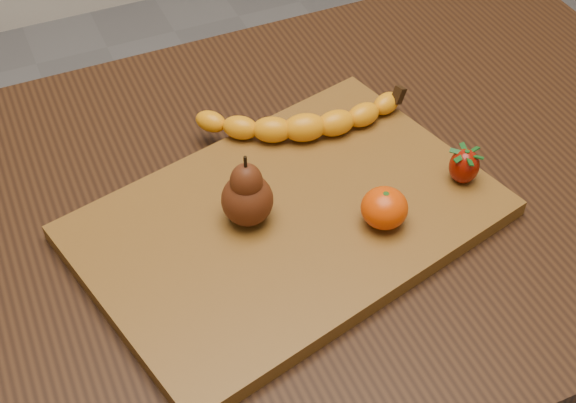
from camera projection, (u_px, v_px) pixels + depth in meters
name	position (u px, v px, depth m)	size (l,w,h in m)	color
table	(334.00, 237.00, 1.02)	(1.00, 0.70, 0.76)	black
cutting_board	(288.00, 220.00, 0.90)	(0.45, 0.30, 0.02)	brown
banana	(305.00, 127.00, 0.97)	(0.22, 0.06, 0.03)	orange
pear	(247.00, 189.00, 0.85)	(0.06, 0.06, 0.09)	#4E200C
mandarin	(384.00, 208.00, 0.87)	(0.05, 0.05, 0.04)	#D13C02
strawberry	(464.00, 165.00, 0.91)	(0.03, 0.03, 0.04)	#7F0F03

